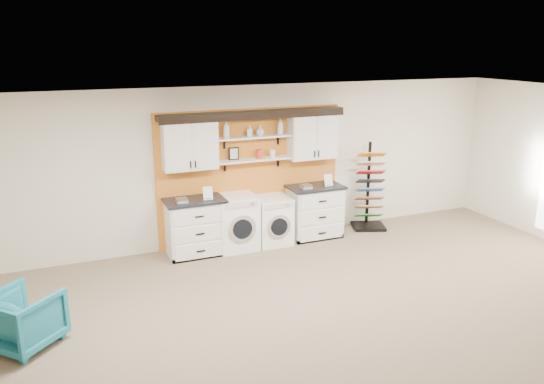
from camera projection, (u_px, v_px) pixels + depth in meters
name	position (u px, v px, depth m)	size (l,w,h in m)	color
floor	(367.00, 349.00, 6.28)	(10.00, 10.00, 0.00)	#826B57
ceiling	(380.00, 113.00, 5.51)	(10.00, 10.00, 0.00)	white
wall_back	(250.00, 164.00, 9.46)	(10.00, 10.00, 0.00)	silver
accent_panel	(251.00, 176.00, 9.48)	(3.40, 0.07, 2.40)	orange
upper_cabinet_left	(190.00, 144.00, 8.73)	(0.90, 0.35, 0.84)	white
upper_cabinet_right	(312.00, 136.00, 9.55)	(0.90, 0.35, 0.84)	white
shelf_lower	(254.00, 160.00, 9.24)	(1.32, 0.28, 0.03)	white
shelf_upper	(254.00, 137.00, 9.13)	(1.32, 0.28, 0.03)	white
crown_molding	(253.00, 114.00, 9.04)	(3.30, 0.41, 0.13)	black
picture_frame	(234.00, 154.00, 9.12)	(0.18, 0.02, 0.22)	black
canister_red	(259.00, 154.00, 9.25)	(0.11, 0.11, 0.16)	red
canister_cream	(272.00, 153.00, 9.35)	(0.10, 0.10, 0.14)	silver
base_cabinet_left	(195.00, 227.00, 8.97)	(1.00, 0.66, 0.98)	white
base_cabinet_right	(315.00, 211.00, 9.80)	(1.00, 0.66, 0.98)	white
washer	(236.00, 222.00, 9.24)	(0.69, 0.71, 0.96)	white
dryer	(272.00, 220.00, 9.50)	(0.61, 0.71, 0.86)	white
sample_rack	(369.00, 201.00, 10.26)	(0.74, 0.68, 1.67)	black
armchair	(23.00, 319.00, 6.28)	(0.74, 0.76, 0.69)	#197086
soap_bottle_a	(226.00, 129.00, 8.91)	(0.11, 0.11, 0.29)	silver
soap_bottle_b	(250.00, 131.00, 9.08)	(0.09, 0.09, 0.20)	silver
soap_bottle_c	(260.00, 130.00, 9.15)	(0.14, 0.14, 0.18)	silver
soap_bottle_d	(280.00, 126.00, 9.27)	(0.11, 0.11, 0.29)	silver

